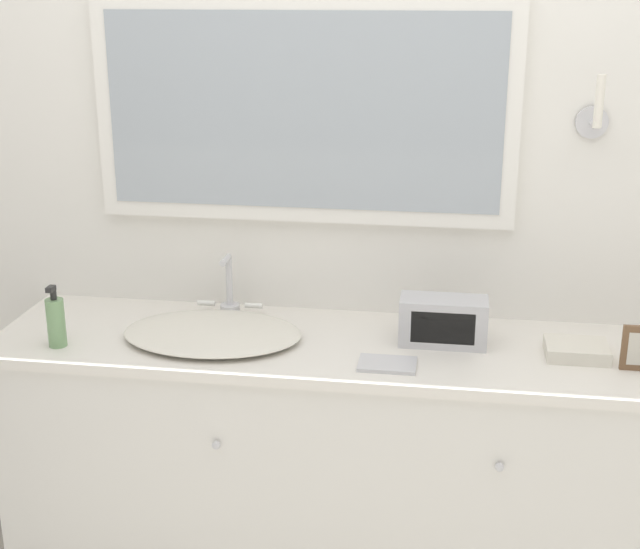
{
  "coord_description": "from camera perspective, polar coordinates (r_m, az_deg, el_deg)",
  "views": [
    {
      "loc": [
        0.23,
        -2.03,
        1.83
      ],
      "look_at": [
        -0.13,
        0.3,
        1.06
      ],
      "focal_mm": 50.0,
      "sensor_mm": 36.0,
      "label": 1
    }
  ],
  "objects": [
    {
      "name": "wall_back",
      "position": [
        2.68,
        3.64,
        6.33
      ],
      "size": [
        8.0,
        0.18,
        2.55
      ],
      "color": "white",
      "rests_on": "ground_plane"
    },
    {
      "name": "vanity_counter",
      "position": [
        2.72,
        2.82,
        -12.79
      ],
      "size": [
        2.14,
        0.53,
        0.86
      ],
      "color": "silver",
      "rests_on": "ground_plane"
    },
    {
      "name": "sink_basin",
      "position": [
        2.58,
        -6.86,
        -3.63
      ],
      "size": [
        0.51,
        0.42,
        0.19
      ],
      "color": "silver",
      "rests_on": "vanity_counter"
    },
    {
      "name": "soap_bottle",
      "position": [
        2.59,
        -16.55,
        -2.88
      ],
      "size": [
        0.05,
        0.05,
        0.18
      ],
      "color": "#709966",
      "rests_on": "vanity_counter"
    },
    {
      "name": "appliance_box",
      "position": [
        2.53,
        7.89,
        -2.98
      ],
      "size": [
        0.24,
        0.11,
        0.13
      ],
      "color": "#BCBCC1",
      "rests_on": "vanity_counter"
    },
    {
      "name": "hand_towel_near_sink",
      "position": [
        2.53,
        16.1,
        -4.67
      ],
      "size": [
        0.17,
        0.14,
        0.04
      ],
      "color": "silver",
      "rests_on": "vanity_counter"
    },
    {
      "name": "metal_tray",
      "position": [
        2.39,
        4.33,
        -5.74
      ],
      "size": [
        0.15,
        0.11,
        0.01
      ],
      "color": "silver",
      "rests_on": "vanity_counter"
    }
  ]
}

